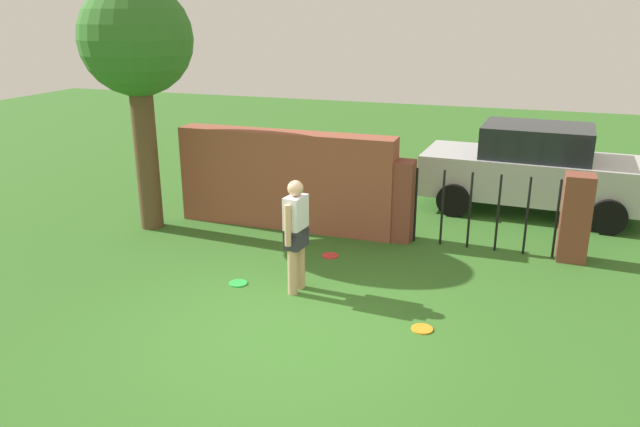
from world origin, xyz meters
The scene contains 9 objects.
ground_plane centered at (0.00, 0.00, 0.00)m, with size 40.00×40.00×0.00m, color #336623.
brick_wall centered at (-1.50, 3.62, 0.88)m, with size 4.02×0.50×1.76m, color brown.
tree centered at (-3.83, 2.80, 3.22)m, with size 1.91×1.91×4.29m.
person centered at (-0.32, 1.11, 0.90)m, with size 0.26×0.54×1.62m.
fence_gate centered at (2.00, 3.62, 0.70)m, with size 3.23×0.44×1.40m.
car centered at (2.73, 6.03, 0.86)m, with size 4.28×2.10×1.72m.
frisbee_orange centered at (1.57, 0.56, 0.01)m, with size 0.27×0.27×0.02m, color orange.
frisbee_green centered at (-1.21, 1.04, 0.01)m, with size 0.27×0.27×0.02m, color green.
frisbee_red centered at (-0.28, 2.48, 0.01)m, with size 0.27×0.27×0.02m, color red.
Camera 1 is at (2.59, -6.30, 3.77)m, focal length 34.50 mm.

